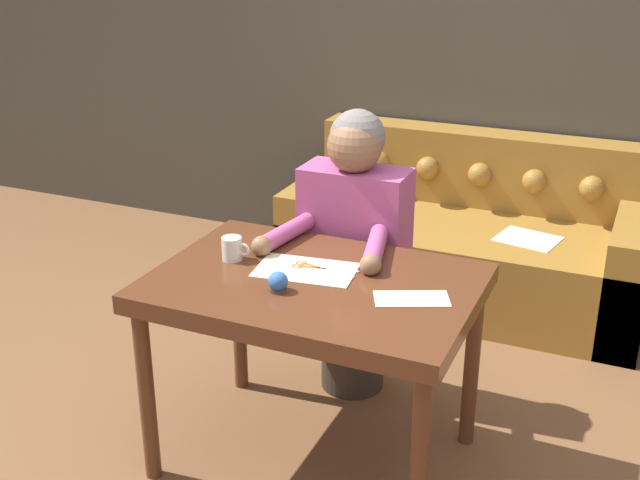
% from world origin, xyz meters
% --- Properties ---
extents(ground_plane, '(16.00, 16.00, 0.00)m').
position_xyz_m(ground_plane, '(0.00, 0.00, 0.00)').
color(ground_plane, brown).
extents(wall_back, '(8.00, 0.06, 2.60)m').
position_xyz_m(wall_back, '(0.00, 2.23, 1.30)').
color(wall_back, '#474238').
rests_on(wall_back, ground_plane).
extents(dining_table, '(1.15, 0.81, 0.77)m').
position_xyz_m(dining_table, '(-0.15, 0.08, 0.69)').
color(dining_table, '#562D19').
rests_on(dining_table, ground_plane).
extents(couch, '(1.89, 0.91, 0.86)m').
position_xyz_m(couch, '(0.02, 1.78, 0.30)').
color(couch, olive).
rests_on(couch, ground_plane).
extents(person, '(0.52, 0.62, 1.26)m').
position_xyz_m(person, '(-0.21, 0.62, 0.67)').
color(person, '#33281E').
rests_on(person, ground_plane).
extents(pattern_paper_main, '(0.39, 0.27, 0.00)m').
position_xyz_m(pattern_paper_main, '(-0.21, 0.13, 0.77)').
color(pattern_paper_main, beige).
rests_on(pattern_paper_main, dining_table).
extents(pattern_paper_offcut, '(0.28, 0.22, 0.00)m').
position_xyz_m(pattern_paper_offcut, '(0.22, 0.06, 0.77)').
color(pattern_paper_offcut, beige).
rests_on(pattern_paper_offcut, dining_table).
extents(scissors, '(0.25, 0.08, 0.01)m').
position_xyz_m(scissors, '(-0.19, 0.16, 0.77)').
color(scissors, silver).
rests_on(scissors, dining_table).
extents(mug, '(0.11, 0.08, 0.09)m').
position_xyz_m(mug, '(-0.50, 0.11, 0.82)').
color(mug, silver).
rests_on(mug, dining_table).
extents(pin_cushion, '(0.07, 0.07, 0.07)m').
position_xyz_m(pin_cushion, '(-0.22, -0.07, 0.81)').
color(pin_cushion, '#4C3828').
rests_on(pin_cushion, dining_table).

